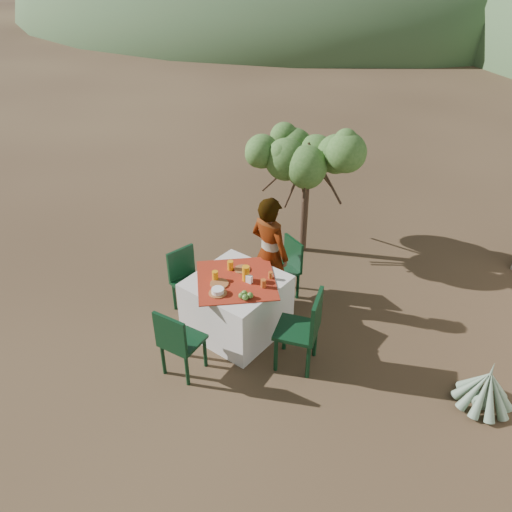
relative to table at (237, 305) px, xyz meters
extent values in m
plane|color=#322216|center=(0.08, 0.34, -0.38)|extent=(160.00, 160.00, 0.00)
cube|color=silver|center=(0.00, 0.00, 0.00)|extent=(1.02, 1.02, 0.75)
cube|color=#AC2719|center=(0.00, 0.00, 0.38)|extent=(1.30, 1.30, 0.01)
cylinder|color=black|center=(-0.17, 0.81, -0.17)|extent=(0.04, 0.04, 0.42)
cylinder|color=black|center=(0.13, 0.70, -0.17)|extent=(0.04, 0.04, 0.42)
cylinder|color=black|center=(-0.06, 1.11, -0.17)|extent=(0.04, 0.04, 0.42)
cylinder|color=black|center=(0.24, 1.00, -0.17)|extent=(0.04, 0.04, 0.42)
cube|color=black|center=(0.04, 0.91, 0.04)|extent=(0.51, 0.51, 0.04)
cube|color=black|center=(0.10, 1.07, 0.27)|extent=(0.38, 0.17, 0.41)
cylinder|color=black|center=(0.13, -0.73, -0.16)|extent=(0.04, 0.04, 0.44)
cylinder|color=black|center=(-0.20, -0.77, -0.16)|extent=(0.04, 0.04, 0.44)
cylinder|color=black|center=(0.17, -1.06, -0.16)|extent=(0.04, 0.04, 0.44)
cylinder|color=black|center=(-0.16, -1.10, -0.16)|extent=(0.04, 0.04, 0.44)
cube|color=black|center=(-0.01, -0.92, 0.06)|extent=(0.46, 0.46, 0.04)
cube|color=black|center=(0.01, -1.10, 0.30)|extent=(0.41, 0.09, 0.43)
cylinder|color=black|center=(-0.59, -0.26, -0.17)|extent=(0.04, 0.04, 0.43)
cylinder|color=black|center=(-0.54, 0.06, -0.17)|extent=(0.04, 0.04, 0.43)
cylinder|color=black|center=(-0.91, -0.20, -0.17)|extent=(0.04, 0.04, 0.43)
cylinder|color=black|center=(-0.86, 0.12, -0.17)|extent=(0.04, 0.04, 0.43)
cube|color=black|center=(-0.72, -0.07, 0.05)|extent=(0.46, 0.46, 0.04)
cube|color=black|center=(-0.90, -0.04, 0.28)|extent=(0.10, 0.40, 0.42)
cylinder|color=black|center=(0.68, 0.06, -0.13)|extent=(0.05, 0.05, 0.49)
cylinder|color=black|center=(0.81, -0.29, -0.13)|extent=(0.05, 0.05, 0.49)
cylinder|color=black|center=(1.03, 0.19, -0.13)|extent=(0.05, 0.05, 0.49)
cylinder|color=black|center=(1.16, -0.16, -0.13)|extent=(0.05, 0.05, 0.49)
cube|color=black|center=(0.92, -0.05, 0.11)|extent=(0.59, 0.59, 0.04)
cube|color=black|center=(1.11, 0.02, 0.37)|extent=(0.20, 0.45, 0.48)
imported|color=#8C6651|center=(0.00, 0.67, 0.41)|extent=(0.61, 0.42, 1.58)
cylinder|color=#4C3726|center=(-0.41, 2.11, 0.30)|extent=(0.12, 0.12, 1.35)
sphere|color=#335D22|center=(-0.41, 2.11, 0.97)|extent=(0.58, 0.58, 0.58)
sphere|color=#335D22|center=(0.12, 2.11, 1.12)|extent=(0.54, 0.54, 0.54)
sphere|color=#335D22|center=(-0.89, 2.21, 1.07)|extent=(0.50, 0.50, 0.50)
sphere|color=#335D22|center=(-0.31, 2.64, 1.17)|extent=(0.52, 0.52, 0.52)
sphere|color=#335D22|center=(-0.36, 1.63, 1.02)|extent=(0.46, 0.46, 0.46)
sphere|color=gray|center=(2.83, 0.66, -0.34)|extent=(0.20, 0.20, 0.20)
cone|color=gray|center=(2.83, 0.66, -0.07)|extent=(0.11, 0.11, 0.59)
cone|color=gray|center=(2.96, 0.70, -0.14)|extent=(0.36, 0.19, 0.51)
cone|color=gray|center=(2.91, 0.77, -0.14)|extent=(0.27, 0.32, 0.52)
cone|color=gray|center=(2.84, 0.79, -0.14)|extent=(0.12, 0.36, 0.49)
cone|color=gray|center=(2.76, 0.77, -0.14)|extent=(0.26, 0.32, 0.52)
cone|color=gray|center=(2.71, 0.70, -0.14)|extent=(0.36, 0.20, 0.51)
cone|color=gray|center=(2.71, 0.62, -0.14)|extent=(0.36, 0.19, 0.51)
cone|color=gray|center=(2.75, 0.55, -0.14)|extent=(0.27, 0.32, 0.52)
cone|color=gray|center=(2.83, 0.53, -0.14)|extent=(0.12, 0.36, 0.49)
cone|color=gray|center=(2.91, 0.55, -0.14)|extent=(0.26, 0.32, 0.52)
cone|color=gray|center=(2.96, 0.62, -0.14)|extent=(0.36, 0.20, 0.51)
ellipsoid|color=#3B5A33|center=(-17.92, 30.34, -0.38)|extent=(40.00, 40.00, 16.00)
cylinder|color=brown|center=(-0.08, 0.21, 0.39)|extent=(0.20, 0.20, 0.01)
cylinder|color=brown|center=(-0.10, -0.19, 0.39)|extent=(0.22, 0.22, 0.01)
cylinder|color=orange|center=(-0.19, 0.12, 0.44)|extent=(0.07, 0.07, 0.12)
cylinder|color=orange|center=(-0.19, -0.15, 0.44)|extent=(0.07, 0.07, 0.12)
cylinder|color=orange|center=(0.10, 0.06, 0.48)|extent=(0.09, 0.09, 0.19)
cylinder|color=brown|center=(0.01, -0.34, 0.39)|extent=(0.21, 0.21, 0.01)
cylinder|color=white|center=(0.01, -0.34, 0.42)|extent=(0.14, 0.14, 0.05)
cylinder|color=#C05921|center=(0.35, 0.08, 0.43)|extent=(0.06, 0.06, 0.10)
cylinder|color=#C05921|center=(0.30, 0.28, 0.43)|extent=(0.05, 0.05, 0.09)
cube|color=white|center=(0.16, 0.05, 0.43)|extent=(0.08, 0.05, 0.10)
sphere|color=#527E2D|center=(0.28, -0.19, 0.42)|extent=(0.07, 0.07, 0.07)
sphere|color=#527E2D|center=(0.36, -0.18, 0.42)|extent=(0.07, 0.07, 0.07)
sphere|color=#527E2D|center=(0.34, -0.24, 0.42)|extent=(0.07, 0.07, 0.07)
sphere|color=#527E2D|center=(0.28, -0.24, 0.42)|extent=(0.07, 0.07, 0.07)
camera|label=1|loc=(3.18, -3.70, 3.82)|focal=35.00mm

